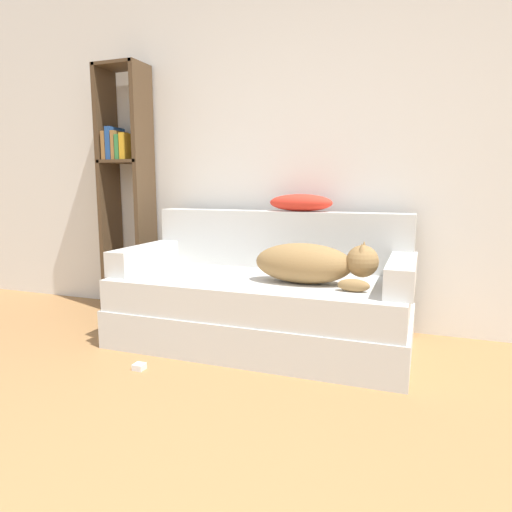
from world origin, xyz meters
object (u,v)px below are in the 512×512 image
object	(u,v)px
couch	(261,311)
throw_pillow	(301,203)
dog	(313,263)
power_adapter	(139,367)
laptop	(215,274)
bookshelf	(125,177)

from	to	relation	value
couch	throw_pillow	xyz separation A→B (m)	(0.15, 0.40, 0.68)
dog	power_adapter	size ratio (longest dim) A/B	12.22
laptop	power_adapter	bearing A→B (deg)	-109.96
dog	laptop	world-z (taller)	dog
bookshelf	power_adapter	size ratio (longest dim) A/B	32.28
bookshelf	couch	bearing A→B (deg)	-17.58
couch	laptop	world-z (taller)	laptop
throw_pillow	bookshelf	world-z (taller)	bookshelf
dog	power_adapter	distance (m)	1.14
laptop	bookshelf	world-z (taller)	bookshelf
couch	bookshelf	distance (m)	1.60
power_adapter	dog	bearing A→B (deg)	33.92
couch	dog	world-z (taller)	dog
couch	laptop	distance (m)	0.38
couch	power_adapter	distance (m)	0.83
bookshelf	power_adapter	bearing A→B (deg)	-52.56
dog	throw_pillow	xyz separation A→B (m)	(-0.20, 0.47, 0.33)
dog	throw_pillow	bearing A→B (deg)	113.21
power_adapter	throw_pillow	bearing A→B (deg)	58.41
bookshelf	throw_pillow	bearing A→B (deg)	-0.54
couch	throw_pillow	distance (m)	0.80
throw_pillow	power_adapter	distance (m)	1.49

